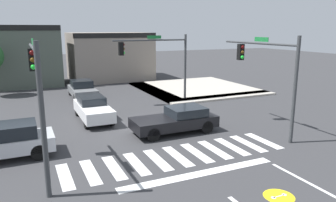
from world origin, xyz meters
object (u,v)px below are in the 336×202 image
object	(u,v)px
traffic_signal_southwest	(37,82)
car_white	(93,108)
car_gray	(82,89)
traffic_signal_northeast	(157,55)
traffic_signal_southeast	(266,65)
car_silver	(4,142)
car_black	(177,120)

from	to	relation	value
traffic_signal_southwest	car_white	distance (m)	8.41
car_gray	traffic_signal_northeast	bearing A→B (deg)	48.03
car_white	traffic_signal_southwest	bearing A→B (deg)	-25.68
traffic_signal_southeast	car_gray	bearing A→B (deg)	29.14
traffic_signal_southwest	traffic_signal_northeast	bearing A→B (deg)	-42.23
car_gray	car_silver	distance (m)	13.11
traffic_signal_northeast	car_silver	size ratio (longest dim) A/B	1.35
traffic_signal_southwest	car_silver	distance (m)	4.10
traffic_signal_southeast	car_white	xyz separation A→B (m)	(-8.18, 6.22, -2.96)
car_gray	car_white	distance (m)	7.30
traffic_signal_northeast	car_silver	bearing A→B (deg)	35.38
traffic_signal_southwest	car_black	size ratio (longest dim) A/B	1.13
car_white	car_silver	distance (m)	6.71
car_silver	traffic_signal_southwest	bearing A→B (deg)	120.57
traffic_signal_southeast	car_white	bearing A→B (deg)	52.73
traffic_signal_southeast	traffic_signal_northeast	size ratio (longest dim) A/B	1.01
car_black	car_gray	bearing A→B (deg)	-75.35
traffic_signal_northeast	car_white	xyz separation A→B (m)	(-5.60, -2.83, -2.91)
car_black	car_white	distance (m)	5.74
traffic_signal_southeast	car_white	distance (m)	10.69
traffic_signal_southeast	traffic_signal_northeast	world-z (taller)	traffic_signal_southeast
car_black	car_white	xyz separation A→B (m)	(-3.70, 4.39, 0.04)
car_silver	car_black	bearing A→B (deg)	-178.55
traffic_signal_northeast	car_gray	bearing A→B (deg)	-41.97
car_silver	car_white	bearing A→B (deg)	-136.62
car_black	traffic_signal_southwest	bearing A→B (deg)	20.80
car_black	car_silver	world-z (taller)	car_silver
traffic_signal_southwest	car_black	distance (m)	8.18
car_gray	car_white	size ratio (longest dim) A/B	0.90
traffic_signal_southwest	car_black	bearing A→B (deg)	-69.20
traffic_signal_northeast	traffic_signal_southwest	bearing A→B (deg)	47.77
car_gray	car_black	world-z (taller)	car_gray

